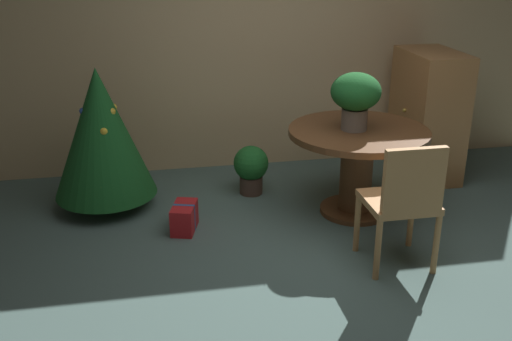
% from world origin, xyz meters
% --- Properties ---
extents(ground_plane, '(6.60, 6.60, 0.00)m').
position_xyz_m(ground_plane, '(0.00, 0.00, 0.00)').
color(ground_plane, '#4C6660').
extents(back_wall_panel, '(6.00, 0.10, 2.60)m').
position_xyz_m(back_wall_panel, '(0.00, 2.20, 1.30)').
color(back_wall_panel, tan).
rests_on(back_wall_panel, ground_plane).
extents(round_dining_table, '(1.16, 1.16, 0.75)m').
position_xyz_m(round_dining_table, '(0.49, 0.84, 0.52)').
color(round_dining_table, brown).
rests_on(round_dining_table, ground_plane).
extents(flower_vase, '(0.40, 0.40, 0.47)m').
position_xyz_m(flower_vase, '(0.44, 0.84, 1.03)').
color(flower_vase, '#665B51').
rests_on(flower_vase, round_dining_table).
extents(wooden_chair_near, '(0.47, 0.45, 0.95)m').
position_xyz_m(wooden_chair_near, '(0.49, -0.09, 0.54)').
color(wooden_chair_near, '#B27F4C').
rests_on(wooden_chair_near, ground_plane).
extents(holiday_tree, '(0.87, 0.87, 1.23)m').
position_xyz_m(holiday_tree, '(-1.60, 1.35, 0.68)').
color(holiday_tree, brown).
rests_on(holiday_tree, ground_plane).
extents(gift_box_red, '(0.25, 0.34, 0.22)m').
position_xyz_m(gift_box_red, '(-0.97, 0.77, 0.11)').
color(gift_box_red, red).
rests_on(gift_box_red, ground_plane).
extents(wooden_cabinet, '(0.50, 0.79, 1.22)m').
position_xyz_m(wooden_cabinet, '(1.45, 1.55, 0.61)').
color(wooden_cabinet, '#9E6B3D').
rests_on(wooden_cabinet, ground_plane).
extents(potted_plant, '(0.32, 0.32, 0.45)m').
position_xyz_m(potted_plant, '(-0.31, 1.41, 0.25)').
color(potted_plant, '#4C382D').
rests_on(potted_plant, ground_plane).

